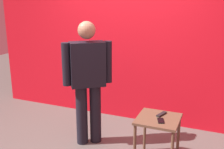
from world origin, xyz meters
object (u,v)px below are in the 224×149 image
cell_phone (161,121)px  tv_remote (162,114)px  side_table (158,126)px  standing_person (88,78)px

cell_phone → tv_remote: tv_remote is taller
side_table → tv_remote: (0.02, 0.10, 0.11)m
standing_person → tv_remote: standing_person is taller
side_table → cell_phone: (0.04, -0.07, 0.11)m
standing_person → side_table: standing_person is taller
side_table → tv_remote: 0.15m
standing_person → cell_phone: size_ratio=11.73×
standing_person → cell_phone: 1.12m
standing_person → tv_remote: (1.02, -0.04, -0.34)m
standing_person → tv_remote: 1.07m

